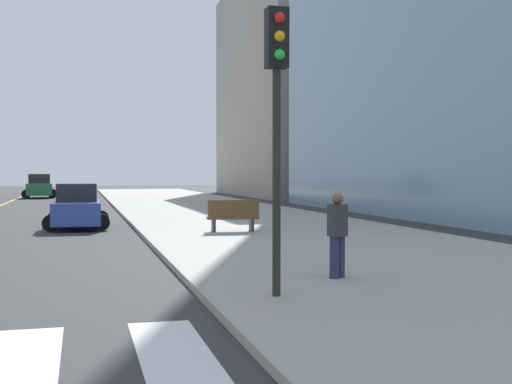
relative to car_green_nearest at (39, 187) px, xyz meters
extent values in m
cube|color=#9E9B93|center=(10.47, -37.06, -0.90)|extent=(10.00, 120.00, 0.15)
cube|color=silver|center=(2.77, -53.06, -0.96)|extent=(0.90, 4.00, 0.01)
cube|color=silver|center=(4.57, -53.06, -0.96)|extent=(0.90, 4.00, 0.01)
cube|color=#9E9B93|center=(27.09, 0.00, 9.35)|extent=(18.00, 24.00, 20.65)
cube|color=#236B42|center=(0.00, -0.07, -0.21)|extent=(2.29, 4.73, 0.99)
cube|color=#1E2328|center=(-0.01, 0.21, 0.69)|extent=(1.86, 2.39, 0.84)
cylinder|color=black|center=(-1.01, -1.55, -0.59)|extent=(0.76, 0.27, 0.75)
cylinder|color=black|center=(1.13, -1.46, -0.59)|extent=(0.76, 0.27, 0.75)
cylinder|color=black|center=(-1.13, 1.32, -0.59)|extent=(0.76, 0.27, 0.75)
cylinder|color=black|center=(1.01, 1.41, -0.59)|extent=(0.76, 0.27, 0.75)
cube|color=#2D479E|center=(3.33, -33.68, -0.32)|extent=(1.90, 4.03, 0.86)
cube|color=#1E2328|center=(3.33, -33.44, 0.45)|extent=(1.57, 2.03, 0.72)
cylinder|color=black|center=(2.38, -34.89, -0.65)|extent=(0.65, 0.22, 0.65)
cylinder|color=black|center=(4.22, -34.94, -0.65)|extent=(0.65, 0.22, 0.65)
cylinder|color=black|center=(2.44, -32.42, -0.65)|extent=(0.65, 0.22, 0.65)
cylinder|color=black|center=(4.28, -32.46, -0.65)|extent=(0.65, 0.22, 0.65)
cylinder|color=black|center=(6.64, -50.23, 1.09)|extent=(0.14, 0.14, 3.81)
cube|color=black|center=(6.64, -50.23, 3.49)|extent=(0.36, 0.28, 1.00)
sphere|color=red|center=(6.64, -50.41, 3.79)|extent=(0.18, 0.18, 0.18)
sphere|color=orange|center=(6.64, -50.41, 3.49)|extent=(0.18, 0.18, 0.18)
sphere|color=green|center=(6.64, -50.41, 3.19)|extent=(0.18, 0.18, 0.18)
cube|color=brown|center=(8.63, -38.10, -0.34)|extent=(1.83, 0.67, 0.08)
cube|color=brown|center=(8.61, -38.34, 0.00)|extent=(1.80, 0.17, 0.60)
cube|color=#2D2D33|center=(7.95, -38.06, -0.60)|extent=(0.13, 0.48, 0.44)
cube|color=#2D2D33|center=(9.30, -38.14, -0.60)|extent=(0.13, 0.48, 0.44)
cylinder|color=#232847|center=(8.42, -48.66, -0.41)|extent=(0.19, 0.19, 0.83)
cylinder|color=#232847|center=(8.27, -48.74, -0.41)|extent=(0.19, 0.19, 0.83)
cylinder|color=#2D2D33|center=(8.34, -48.70, 0.32)|extent=(0.41, 0.41, 0.62)
sphere|color=brown|center=(8.34, -48.70, 0.74)|extent=(0.22, 0.22, 0.22)
camera|label=1|loc=(3.46, -60.96, 1.26)|focal=46.93mm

